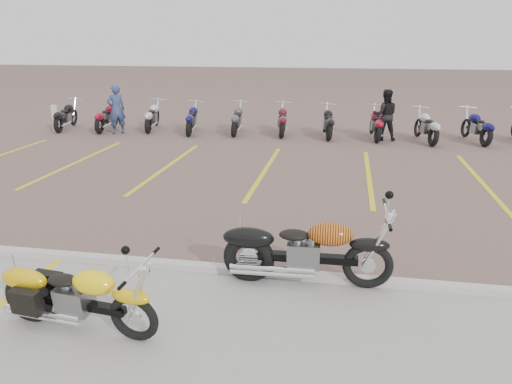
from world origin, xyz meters
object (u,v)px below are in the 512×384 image
person_b (385,115)px  bollard (55,119)px  yellow_cruiser (76,298)px  person_a (116,109)px  flame_cruiser (303,253)px

person_b → bollard: person_b is taller
person_b → bollard: bearing=1.0°
bollard → yellow_cruiser: bearing=-57.7°
yellow_cruiser → person_a: size_ratio=1.18×
yellow_cruiser → person_b: person_b is taller
flame_cruiser → bollard: 14.47m
person_a → bollard: 2.44m
yellow_cruiser → flame_cruiser: 3.04m
flame_cruiser → bollard: size_ratio=2.40×
yellow_cruiser → bollard: bollard is taller
flame_cruiser → person_b: bearing=79.0°
yellow_cruiser → flame_cruiser: size_ratio=0.87×
flame_cruiser → person_b: (1.79, 10.96, 0.37)m
yellow_cruiser → person_a: 13.16m
bollard → flame_cruiser: bearing=-45.6°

